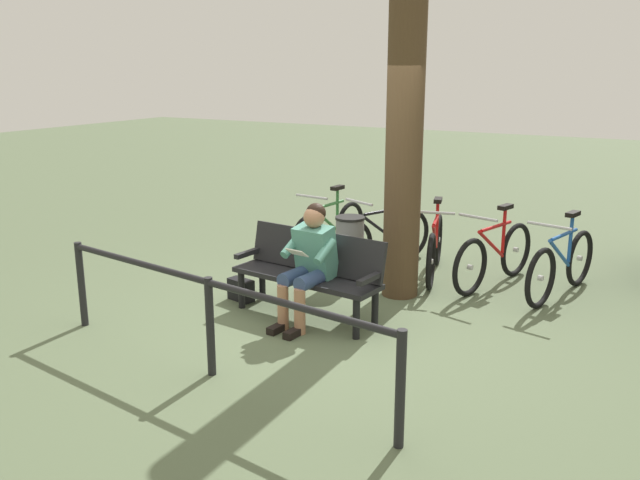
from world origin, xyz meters
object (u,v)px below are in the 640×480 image
tree_trunk (405,119)px  bicycle_orange (494,256)px  handbag (241,290)px  bench (310,268)px  bicycle_red (435,248)px  person_reading (309,259)px  litter_bin (350,250)px  bicycle_black (330,230)px  bicycle_green (561,265)px  bicycle_silver (382,238)px

tree_trunk → bicycle_orange: (-0.82, -0.84, -1.59)m
handbag → tree_trunk: size_ratio=0.08×
bench → bicycle_red: (-0.65, -1.89, -0.15)m
person_reading → litter_bin: (0.23, -1.35, -0.27)m
bench → person_reading: 0.25m
bench → bicycle_black: bearing=-60.5°
bench → handbag: bench is taller
handbag → bicycle_green: bicycle_green is taller
bicycle_silver → bicycle_black: (0.79, -0.04, 0.00)m
bicycle_green → tree_trunk: bearing=-49.1°
litter_bin → bicycle_green: bicycle_green is taller
bicycle_green → bicycle_black: 3.01m
bicycle_silver → handbag: bearing=0.8°
bicycle_red → bicycle_black: 1.54m
bicycle_red → litter_bin: bearing=-63.2°
bench → bicycle_black: bicycle_black is taller
bicycle_red → bench: bearing=-34.2°
person_reading → handbag: size_ratio=4.00×
bicycle_black → handbag: bearing=5.6°
bicycle_green → bicycle_orange: (0.75, -0.02, 0.00)m
bicycle_red → bicycle_silver: 0.75m
bicycle_silver → litter_bin: bearing=19.0°
bench → bicycle_red: size_ratio=1.00×
bench → litter_bin: bench is taller
bicycle_orange → bicycle_green: bearing=104.0°
bicycle_silver → bicycle_black: size_ratio=0.94×
handbag → bicycle_orange: (-2.27, -1.87, 0.24)m
bicycle_orange → person_reading: bearing=-16.8°
bench → bicycle_red: 2.00m
person_reading → litter_bin: person_reading is taller
bicycle_green → bicycle_silver: 2.22m
litter_bin → bicycle_green: (-2.27, -0.70, -0.04)m
handbag → bicycle_red: (-1.54, -1.87, 0.24)m
bench → bicycle_green: size_ratio=1.00×
litter_bin → bicycle_silver: (-0.05, -0.82, -0.04)m
bench → litter_bin: size_ratio=2.07×
litter_bin → handbag: bearing=57.2°
bicycle_orange → bicycle_black: (2.26, -0.15, 0.00)m
litter_bin → bicycle_red: bicycle_red is taller
bicycle_black → person_reading: bearing=29.5°
tree_trunk → bicycle_black: 2.36m
tree_trunk → litter_bin: tree_trunk is taller
bicycle_red → bicycle_orange: bearing=74.8°
handbag → bicycle_silver: (-0.80, -1.98, 0.24)m
bench → litter_bin: (0.14, -1.17, -0.11)m
bicycle_black → bicycle_orange: bearing=92.1°
handbag → litter_bin: size_ratio=0.38×
person_reading → bicycle_black: (0.97, -2.21, -0.31)m
tree_trunk → bicycle_black: tree_trunk is taller
bicycle_red → person_reading: bearing=-30.3°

